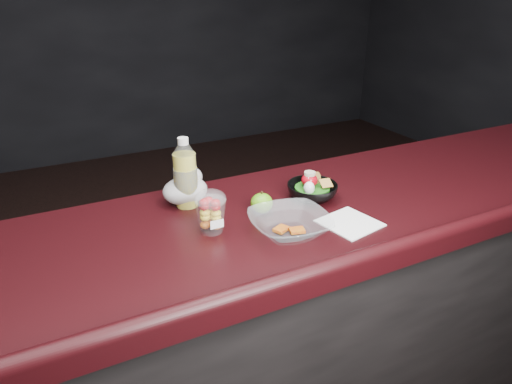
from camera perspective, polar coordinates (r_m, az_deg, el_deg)
counter at (r=1.73m, az=-1.28°, el=-18.71°), size 4.06×0.71×1.02m
lemonade_bottle at (r=1.52m, az=-8.80°, el=1.75°), size 0.08×0.08×0.24m
fruit_cup at (r=1.36m, az=-5.67°, el=-2.37°), size 0.10×0.10×0.13m
green_apple at (r=1.48m, az=0.72°, el=-1.40°), size 0.07×0.07×0.08m
plastic_bag at (r=1.56m, az=-8.71°, el=0.42°), size 0.15×0.13×0.11m
snack_bowl at (r=1.58m, az=6.99°, el=0.25°), size 0.23×0.23×0.10m
takeout_bowl at (r=1.36m, az=4.22°, el=-4.06°), size 0.27×0.27×0.06m
paper_napkin at (r=1.45m, az=11.63°, el=-3.81°), size 0.19×0.19×0.00m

